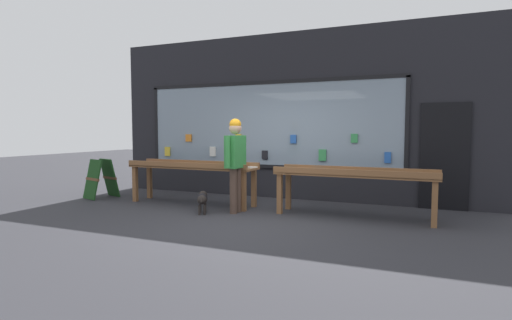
# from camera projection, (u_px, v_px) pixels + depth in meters

# --- Properties ---
(ground_plane) EXTENTS (40.00, 40.00, 0.00)m
(ground_plane) POSITION_uv_depth(u_px,v_px,m) (248.00, 219.00, 7.01)
(ground_plane) COLOR #2D2D33
(shopfront_facade) EXTENTS (8.87, 0.29, 3.75)m
(shopfront_facade) POSITION_uv_depth(u_px,v_px,m) (291.00, 117.00, 9.07)
(shopfront_facade) COLOR black
(shopfront_facade) RESTS_ON ground_plane
(display_table_left) EXTENTS (2.86, 0.70, 0.91)m
(display_table_left) POSITION_uv_depth(u_px,v_px,m) (192.00, 170.00, 8.41)
(display_table_left) COLOR brown
(display_table_left) RESTS_ON ground_plane
(display_table_right) EXTENTS (2.86, 0.71, 0.89)m
(display_table_right) POSITION_uv_depth(u_px,v_px,m) (354.00, 177.00, 7.11)
(display_table_right) COLOR brown
(display_table_right) RESTS_ON ground_plane
(person_browsing) EXTENTS (0.24, 0.69, 1.78)m
(person_browsing) POSITION_uv_depth(u_px,v_px,m) (235.00, 157.00, 7.48)
(person_browsing) COLOR #4C382D
(person_browsing) RESTS_ON ground_plane
(small_dog) EXTENTS (0.35, 0.51, 0.40)m
(small_dog) POSITION_uv_depth(u_px,v_px,m) (202.00, 199.00, 7.48)
(small_dog) COLOR black
(small_dog) RESTS_ON ground_plane
(sandwich_board_sign) EXTENTS (0.68, 0.78, 0.89)m
(sandwich_board_sign) POSITION_uv_depth(u_px,v_px,m) (101.00, 178.00, 9.18)
(sandwich_board_sign) COLOR #193F19
(sandwich_board_sign) RESTS_ON ground_plane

